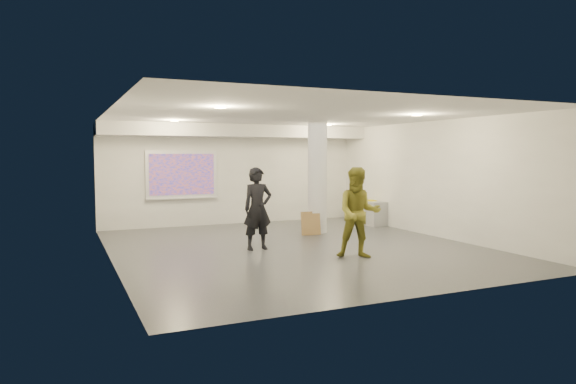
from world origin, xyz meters
name	(u,v)px	position (x,y,z in m)	size (l,w,h in m)	color
floor	(295,247)	(0.00, 0.00, 0.00)	(8.00, 9.00, 0.01)	#3A3C42
ceiling	(295,116)	(0.00, 0.00, 3.00)	(8.00, 9.00, 0.01)	silver
wall_back	(233,175)	(0.00, 4.50, 1.50)	(8.00, 0.01, 3.00)	silver
wall_front	(424,197)	(0.00, -4.50, 1.50)	(8.00, 0.01, 3.00)	silver
wall_left	(110,187)	(-4.00, 0.00, 1.50)	(0.01, 9.00, 3.00)	silver
wall_right	(435,179)	(4.00, 0.00, 1.50)	(0.01, 9.00, 3.00)	silver
soffit_band	(239,131)	(0.00, 3.95, 2.82)	(8.00, 1.10, 0.36)	silver
downlight_nw	(174,121)	(-2.20, 2.50, 2.98)	(0.22, 0.22, 0.02)	#FFCA88
downlight_ne	(328,125)	(2.20, 2.50, 2.98)	(0.22, 0.22, 0.02)	#FFCA88
downlight_sw	(220,107)	(-2.20, -1.50, 2.98)	(0.22, 0.22, 0.02)	#FFCA88
downlight_se	(417,115)	(2.20, -1.50, 2.98)	(0.22, 0.22, 0.02)	#FFCA88
column	(317,178)	(1.50, 1.80, 1.50)	(0.52, 0.52, 3.00)	silver
projection_screen	(182,175)	(-1.60, 4.45, 1.53)	(2.10, 0.13, 1.42)	white
credenza	(369,213)	(3.72, 2.64, 0.36)	(0.51, 1.23, 0.72)	#929597
postit_pad	(371,200)	(3.75, 2.59, 0.73)	(0.22, 0.30, 0.03)	yellow
cardboard_back	(311,224)	(1.14, 1.48, 0.29)	(0.52, 0.05, 0.57)	olive
cardboard_front	(311,223)	(1.23, 1.63, 0.30)	(0.55, 0.06, 0.61)	olive
woman	(258,209)	(-0.87, 0.12, 0.92)	(0.67, 0.44, 1.84)	black
man	(359,213)	(0.69, -1.60, 0.93)	(0.91, 0.71, 1.87)	olive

